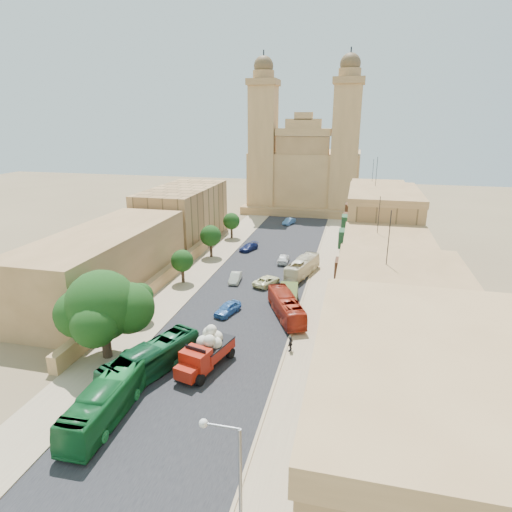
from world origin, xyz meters
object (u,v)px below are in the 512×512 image
at_px(street_tree_d, 231,221).
at_px(red_truck, 205,351).
at_px(street_tree_b, 182,261).
at_px(bus_green_north, 151,360).
at_px(ficus_tree, 103,308).
at_px(bus_green_south, 109,398).
at_px(street_tree_a, 141,296).
at_px(olive_pickup, 288,297).
at_px(street_tree_c, 211,236).
at_px(car_blue_a, 228,308).
at_px(car_dkblue, 249,247).
at_px(streetlamp, 231,475).
at_px(car_cream, 267,281).
at_px(bus_cream_east, 302,267).
at_px(pedestrian_a, 328,336).
at_px(car_white_b, 283,258).
at_px(car_white_a, 235,278).
at_px(church, 305,171).
at_px(pedestrian_c, 291,344).
at_px(car_blue_b, 289,221).

bearing_deg(street_tree_d, red_truck, -76.61).
bearing_deg(street_tree_b, bus_green_north, -74.59).
height_order(ficus_tree, street_tree_b, ficus_tree).
bearing_deg(bus_green_south, street_tree_b, 99.43).
bearing_deg(street_tree_a, bus_green_north, -58.43).
height_order(ficus_tree, olive_pickup, ficus_tree).
distance_m(street_tree_d, bus_green_south, 51.80).
xyz_separation_m(street_tree_a, street_tree_c, (0.00, 24.00, 0.62)).
xyz_separation_m(olive_pickup, car_blue_a, (-6.48, -4.24, -0.32)).
height_order(bus_green_north, car_dkblue, bus_green_north).
height_order(street_tree_d, car_blue_a, street_tree_d).
xyz_separation_m(street_tree_a, car_blue_a, (9.00, 3.76, -2.27)).
distance_m(streetlamp, car_cream, 38.47).
bearing_deg(bus_cream_east, car_cream, 64.91).
distance_m(ficus_tree, car_cream, 24.76).
bearing_deg(pedestrian_a, street_tree_c, -26.83).
relative_size(ficus_tree, bus_cream_east, 0.97).
bearing_deg(red_truck, street_tree_d, 103.39).
bearing_deg(bus_cream_east, car_dkblue, -28.78).
distance_m(car_dkblue, car_white_b, 8.66).
distance_m(car_dkblue, pedestrian_a, 33.40).
bearing_deg(bus_cream_east, car_white_a, 43.76).
bearing_deg(bus_green_north, street_tree_b, 126.00).
distance_m(church, ficus_tree, 75.33).
bearing_deg(car_white_b, streetlamp, 93.23).
distance_m(bus_green_south, bus_cream_east, 35.91).
height_order(bus_cream_east, pedestrian_a, bus_cream_east).
height_order(street_tree_d, car_dkblue, street_tree_d).
relative_size(street_tree_a, streetlamp, 0.54).
relative_size(street_tree_a, street_tree_c, 0.83).
distance_m(ficus_tree, car_white_b, 34.02).
xyz_separation_m(ficus_tree, street_tree_d, (-0.58, 43.99, -1.90)).
bearing_deg(car_blue_a, car_dkblue, 115.55).
bearing_deg(car_blue_a, bus_cream_east, 82.59).
xyz_separation_m(bus_green_south, pedestrian_c, (12.12, 12.55, -0.69)).
distance_m(street_tree_b, street_tree_d, 24.00).
relative_size(bus_green_north, pedestrian_c, 6.45).
distance_m(car_dkblue, car_blue_b, 20.88).
height_order(church, car_dkblue, church).
height_order(ficus_tree, street_tree_a, ficus_tree).
distance_m(car_blue_a, car_cream, 10.28).
bearing_deg(bus_green_south, red_truck, 55.93).
bearing_deg(car_white_a, car_blue_b, 81.33).
xyz_separation_m(car_white_b, car_blue_b, (-3.23, 25.68, -0.04)).
bearing_deg(bus_green_south, car_blue_a, 77.71).
bearing_deg(bus_green_north, red_truck, 46.67).
bearing_deg(street_tree_b, pedestrian_a, -30.98).
height_order(car_blue_a, car_white_b, car_white_b).
xyz_separation_m(car_blue_a, car_blue_b, (-0.06, 45.60, -0.03)).
distance_m(streetlamp, pedestrian_c, 21.51).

